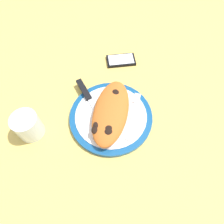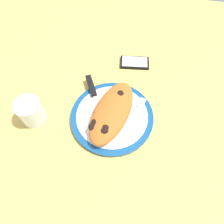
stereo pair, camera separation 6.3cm
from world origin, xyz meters
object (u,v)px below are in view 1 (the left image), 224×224
calzone (110,111)px  knife (89,97)px  plate (112,116)px  smartphone (122,60)px  water_glass (30,127)px  fork (135,111)px

calzone → knife: bearing=46.7°
calzone → plate: bearing=-95.8°
smartphone → water_glass: size_ratio=1.40×
smartphone → plate: bearing=170.7°
plate → smartphone: plate is taller
fork → calzone: bearing=98.9°
water_glass → plate: bearing=-79.3°
plate → calzone: size_ratio=1.04×
plate → knife: (6.93, 7.79, 1.42)cm
smartphone → calzone: bearing=169.6°
plate → knife: size_ratio=1.25×
plate → calzone: 3.23cm
plate → water_glass: bearing=100.7°
plate → knife: bearing=48.4°
calzone → knife: 10.17cm
calzone → smartphone: bearing=-10.4°
plate → smartphone: bearing=-9.3°
water_glass → calzone: bearing=-78.9°
fork → knife: knife is taller
fork → plate: bearing=99.9°
knife → water_glass: 21.04cm
calzone → water_glass: size_ratio=3.11×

